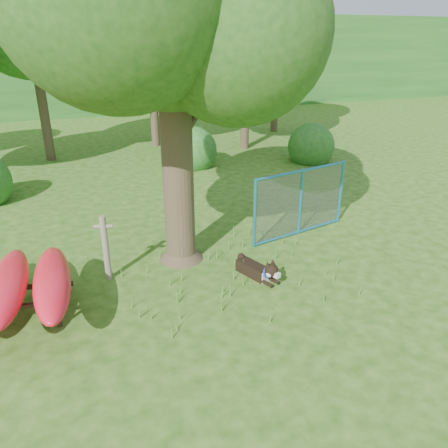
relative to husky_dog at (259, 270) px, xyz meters
name	(u,v)px	position (x,y,z in m)	size (l,w,h in m)	color
ground	(237,298)	(-0.69, -0.51, -0.19)	(80.00, 80.00, 0.00)	#244C0F
wooden_post	(106,247)	(-2.83, 1.08, 0.54)	(0.37, 0.17, 1.37)	#6B6050
husky_dog	(259,270)	(0.00, 0.00, 0.00)	(0.60, 1.17, 0.53)	black
fence_section	(300,202)	(1.86, 1.63, 0.64)	(2.79, 0.65, 2.76)	teal
wildflower_clump	(271,268)	(0.28, 0.02, -0.01)	(0.10, 0.09, 0.22)	#54872C
bg_tree_b	(26,3)	(-3.69, 11.49, 5.42)	(5.20, 5.20, 8.22)	#392D1F
bg_tree_c	(150,48)	(0.81, 12.49, 3.92)	(4.00, 4.00, 6.12)	#392D1F
bg_tree_d	(247,22)	(4.31, 10.49, 4.90)	(4.80, 4.80, 7.50)	#392D1F
bg_tree_e	(279,21)	(7.31, 13.49, 5.04)	(4.60, 4.60, 7.55)	#392D1F
shrub_right	(310,161)	(5.81, 7.49, -0.19)	(1.80, 1.80, 1.80)	#1F5A1D
shrub_mid	(193,166)	(1.31, 8.49, -0.19)	(1.80, 1.80, 1.80)	#1F5A1D
wooded_hillside	(84,61)	(-0.69, 27.49, 2.81)	(80.00, 12.00, 6.00)	#1F5A1D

